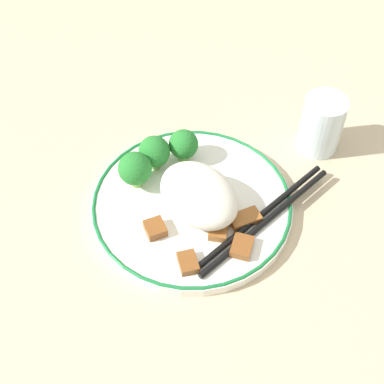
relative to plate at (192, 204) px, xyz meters
name	(u,v)px	position (x,y,z in m)	size (l,w,h in m)	color
ground_plane	(192,208)	(0.00, 0.00, -0.01)	(3.00, 3.00, 0.00)	#C6B28E
plate	(192,204)	(0.00, 0.00, 0.00)	(0.27, 0.27, 0.02)	white
rice_mound	(197,196)	(0.01, 0.00, 0.03)	(0.12, 0.09, 0.06)	white
broccoli_back_left	(184,145)	(-0.07, 0.04, 0.03)	(0.04, 0.04, 0.05)	#7FB756
broccoli_back_center	(154,152)	(-0.08, 0.00, 0.04)	(0.04, 0.04, 0.05)	#7FB756
broccoli_back_right	(135,169)	(-0.07, -0.04, 0.04)	(0.05, 0.05, 0.06)	#7FB756
meat_near_front	(155,228)	(0.01, -0.07, 0.01)	(0.03, 0.03, 0.01)	brown
meat_near_left	(188,262)	(0.07, -0.07, 0.01)	(0.04, 0.03, 0.01)	brown
meat_near_right	(245,219)	(0.07, 0.03, 0.01)	(0.03, 0.04, 0.01)	#995B28
meat_near_back	(245,245)	(0.10, 0.00, 0.01)	(0.04, 0.04, 0.01)	brown
meat_on_rice_edge	(219,230)	(0.06, -0.01, 0.01)	(0.04, 0.04, 0.01)	#995B28
chopsticks	(264,218)	(0.08, 0.05, 0.01)	(0.04, 0.24, 0.01)	black
drinking_glass	(321,124)	(0.03, 0.22, 0.03)	(0.06, 0.06, 0.09)	silver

